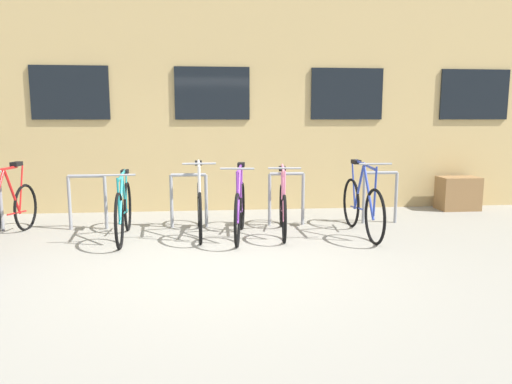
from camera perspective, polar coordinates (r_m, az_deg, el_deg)
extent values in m
plane|color=gray|center=(5.60, -4.71, -8.43)|extent=(42.00, 42.00, 0.00)
cube|color=tan|center=(12.04, -5.44, 17.55)|extent=(28.00, 6.70, 6.99)
cube|color=black|center=(8.85, -21.26, 10.96)|extent=(1.30, 0.04, 0.90)
cube|color=black|center=(8.54, -5.23, 11.61)|extent=(1.30, 0.04, 0.90)
cube|color=black|center=(8.88, 10.77, 11.39)|extent=(1.30, 0.04, 0.90)
cube|color=black|center=(9.82, 24.56, 10.50)|extent=(1.30, 0.04, 0.90)
cylinder|color=gray|center=(7.97, -28.07, -1.29)|extent=(0.05, 0.05, 0.80)
cylinder|color=gray|center=(7.64, -21.29, -1.24)|extent=(0.05, 0.05, 0.80)
cylinder|color=gray|center=(7.52, -17.45, -1.20)|extent=(0.05, 0.05, 0.80)
cylinder|color=gray|center=(7.52, -19.54, 1.80)|extent=(0.52, 0.05, 0.05)
cylinder|color=gray|center=(7.38, -10.01, -1.11)|extent=(0.05, 0.05, 0.80)
cylinder|color=gray|center=(7.35, -5.94, -1.05)|extent=(0.05, 0.05, 0.80)
cylinder|color=gray|center=(7.30, -8.05, 2.03)|extent=(0.52, 0.05, 0.05)
cylinder|color=gray|center=(7.41, 1.63, -0.93)|extent=(0.05, 0.05, 0.80)
cylinder|color=gray|center=(7.49, 5.61, -0.86)|extent=(0.05, 0.05, 0.80)
cylinder|color=gray|center=(7.39, 3.66, 2.18)|extent=(0.52, 0.05, 0.05)
cylinder|color=gray|center=(7.74, 12.71, -0.73)|extent=(0.05, 0.05, 0.80)
cylinder|color=gray|center=(7.92, 16.32, -0.65)|extent=(0.05, 0.05, 0.80)
cylinder|color=gray|center=(7.77, 14.65, 2.24)|extent=(0.52, 0.05, 0.05)
torus|color=black|center=(7.93, -25.72, -1.68)|extent=(0.10, 0.71, 0.71)
cylinder|color=red|center=(7.56, -27.01, 0.03)|extent=(0.07, 0.40, 0.71)
cylinder|color=red|center=(7.30, -28.05, 2.37)|extent=(0.11, 0.86, 0.05)
cylinder|color=red|center=(7.69, -26.56, -2.22)|extent=(0.07, 0.55, 0.07)
cylinder|color=red|center=(7.80, -26.16, 0.52)|extent=(0.04, 0.20, 0.65)
cube|color=black|center=(7.68, -26.62, 3.01)|extent=(0.12, 0.21, 0.06)
torus|color=black|center=(7.23, -1.66, -1.66)|extent=(0.13, 0.72, 0.72)
torus|color=black|center=(6.23, -2.24, -3.38)|extent=(0.13, 0.72, 0.72)
cylinder|color=#722D99|center=(6.45, -2.08, -0.30)|extent=(0.10, 0.49, 0.71)
cylinder|color=#722D99|center=(6.85, -1.85, 0.12)|extent=(0.08, 0.37, 0.68)
cylinder|color=#722D99|center=(6.57, -2.00, 2.78)|extent=(0.14, 0.80, 0.06)
cylinder|color=#722D99|center=(6.99, -1.79, -2.25)|extent=(0.09, 0.51, 0.08)
cylinder|color=#722D99|center=(7.10, -1.72, 0.63)|extent=(0.05, 0.20, 0.62)
cylinder|color=#722D99|center=(6.20, -2.25, -0.44)|extent=(0.04, 0.08, 0.64)
cube|color=black|center=(6.97, -1.78, 3.26)|extent=(0.13, 0.21, 0.06)
cylinder|color=gray|center=(6.17, -2.25, 2.79)|extent=(0.44, 0.08, 0.03)
torus|color=black|center=(7.43, 3.04, -1.63)|extent=(0.11, 0.66, 0.66)
torus|color=black|center=(6.46, 3.39, -3.22)|extent=(0.11, 0.66, 0.66)
cylinder|color=pink|center=(6.67, 3.30, -0.20)|extent=(0.09, 0.48, 0.72)
cylinder|color=pink|center=(7.05, 3.17, -0.05)|extent=(0.07, 0.35, 0.63)
cylinder|color=pink|center=(6.79, 3.27, 2.57)|extent=(0.12, 0.76, 0.12)
cylinder|color=pink|center=(7.19, 3.12, -2.17)|extent=(0.08, 0.50, 0.07)
cylinder|color=pink|center=(7.29, 3.09, 0.43)|extent=(0.05, 0.20, 0.57)
cylinder|color=pink|center=(6.42, 3.40, -0.33)|extent=(0.04, 0.08, 0.65)
cube|color=black|center=(7.16, 3.14, 2.80)|extent=(0.12, 0.21, 0.06)
cylinder|color=gray|center=(6.40, 3.42, 2.84)|extent=(0.44, 0.07, 0.03)
torus|color=black|center=(7.41, -6.80, -1.53)|extent=(0.07, 0.71, 0.71)
torus|color=black|center=(6.42, -6.65, -3.14)|extent=(0.07, 0.71, 0.71)
cylinder|color=silver|center=(6.63, -6.75, 0.09)|extent=(0.05, 0.49, 0.77)
cylinder|color=silver|center=(7.02, -6.80, 0.31)|extent=(0.05, 0.36, 0.70)
cylinder|color=silver|center=(6.75, -6.82, 3.16)|extent=(0.06, 0.78, 0.10)
cylinder|color=silver|center=(7.17, -6.76, -2.09)|extent=(0.04, 0.51, 0.07)
cylinder|color=silver|center=(7.27, -6.83, 0.80)|extent=(0.03, 0.20, 0.64)
cylinder|color=silver|center=(6.38, -6.71, -0.03)|extent=(0.03, 0.08, 0.70)
cube|color=black|center=(7.14, -6.87, 3.46)|extent=(0.11, 0.20, 0.06)
cylinder|color=gray|center=(6.36, -6.78, 3.37)|extent=(0.44, 0.04, 0.03)
torus|color=black|center=(7.53, 11.25, -1.27)|extent=(0.04, 0.76, 0.76)
torus|color=black|center=(6.55, 13.95, -2.88)|extent=(0.04, 0.76, 0.76)
cylinder|color=#233893|center=(6.77, 13.22, 0.16)|extent=(0.04, 0.51, 0.74)
cylinder|color=#233893|center=(7.16, 12.14, 0.47)|extent=(0.04, 0.38, 0.69)
cylinder|color=#233893|center=(6.89, 12.85, 3.16)|extent=(0.04, 0.83, 0.08)
cylinder|color=#233893|center=(7.29, 11.85, -1.84)|extent=(0.03, 0.53, 0.08)
cylinder|color=#233893|center=(7.40, 11.52, 0.98)|extent=(0.03, 0.20, 0.63)
cylinder|color=#233893|center=(6.52, 13.99, 0.05)|extent=(0.03, 0.08, 0.67)
cube|color=black|center=(7.28, 11.82, 3.54)|extent=(0.10, 0.20, 0.06)
cylinder|color=gray|center=(6.50, 14.03, 3.26)|extent=(0.44, 0.03, 0.03)
torus|color=black|center=(7.39, -15.03, -1.67)|extent=(0.09, 0.74, 0.74)
torus|color=black|center=(6.38, -15.97, -3.34)|extent=(0.09, 0.74, 0.74)
cylinder|color=teal|center=(6.61, -15.77, -0.69)|extent=(0.07, 0.50, 0.63)
cylinder|color=teal|center=(7.01, -15.39, -0.35)|extent=(0.06, 0.37, 0.58)
cylinder|color=teal|center=(6.74, -15.71, 1.90)|extent=(0.09, 0.81, 0.08)
cylinder|color=teal|center=(7.14, -15.23, -2.25)|extent=(0.06, 0.52, 0.08)
cylinder|color=teal|center=(7.26, -15.18, 0.18)|extent=(0.04, 0.20, 0.52)
cylinder|color=teal|center=(6.35, -16.05, -0.84)|extent=(0.03, 0.08, 0.56)
cube|color=black|center=(7.14, -15.35, 2.33)|extent=(0.11, 0.21, 0.06)
cylinder|color=gray|center=(6.34, -16.14, 1.95)|extent=(0.44, 0.05, 0.03)
cube|color=olive|center=(9.44, 22.91, -0.14)|extent=(0.70, 0.44, 0.60)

